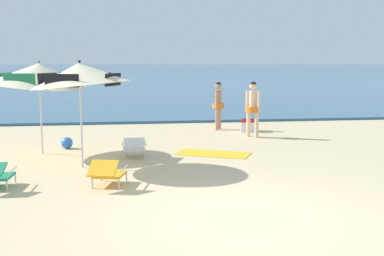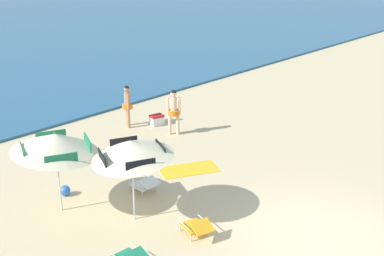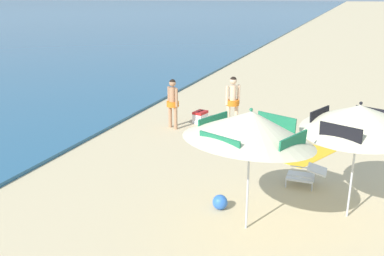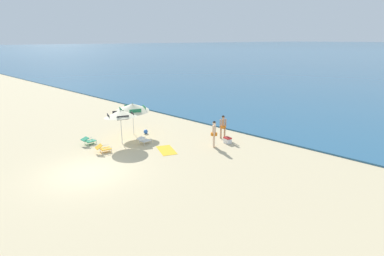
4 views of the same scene
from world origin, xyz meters
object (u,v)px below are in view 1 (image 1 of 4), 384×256
Objects in this scene: person_standing_near_shore at (253,105)px; beach_towel at (213,154)px; cooler_box at (248,125)px; lounge_chair_under_umbrella at (107,172)px; person_standing_beside at (218,102)px; beach_umbrella_striped_second at (39,74)px; beach_ball at (67,143)px; beach_umbrella_striped_main at (80,74)px; lounge_chair_beside_umbrella at (134,146)px.

person_standing_near_shore is 3.18m from beach_towel.
lounge_chair_under_umbrella is at bearing -123.87° from cooler_box.
person_standing_beside is at bearing 77.05° from beach_towel.
beach_umbrella_striped_second is at bearing 171.64° from beach_towel.
beach_umbrella_striped_second is 2.02m from beach_ball.
beach_towel is at bearing 48.76° from lounge_chair_under_umbrella.
person_standing_near_shore is (4.20, 5.37, 0.71)m from lounge_chair_under_umbrella.
beach_umbrella_striped_main reaches higher than person_standing_beside.
person_standing_beside is at bearing 63.99° from lounge_chair_under_umbrella.
beach_umbrella_striped_main is 1.66× the size of person_standing_beside.
beach_umbrella_striped_main reaches higher than lounge_chair_under_umbrella.
lounge_chair_beside_umbrella is (1.14, 0.91, -1.73)m from beach_umbrella_striped_main.
person_standing_beside is at bearing 53.06° from beach_umbrella_striped_main.
beach_umbrella_striped_second reaches higher than lounge_chair_beside_umbrella.
lounge_chair_under_umbrella is 8.00m from person_standing_beside.
lounge_chair_beside_umbrella is at bearing -143.29° from person_standing_near_shore.
beach_umbrella_striped_main is at bearing -136.00° from cooler_box.
lounge_chair_beside_umbrella reaches higher than beach_ball.
person_standing_near_shore is at bearing 36.71° from lounge_chair_beside_umbrella.
beach_umbrella_striped_main reaches higher than person_standing_near_shore.
lounge_chair_beside_umbrella is 2.81× the size of beach_ball.
lounge_chair_beside_umbrella is 2.29m from beach_ball.
beach_ball is (-0.60, 2.41, -1.86)m from beach_umbrella_striped_main.
beach_umbrella_striped_main reaches higher than beach_towel.
beach_umbrella_striped_second is at bearing 116.17° from lounge_chair_under_umbrella.
beach_ball is 0.17× the size of beach_towel.
lounge_chair_under_umbrella reaches higher than lounge_chair_beside_umbrella.
person_standing_beside is at bearing 56.87° from lounge_chair_beside_umbrella.
person_standing_beside is at bearing 111.40° from person_standing_near_shore.
beach_umbrella_striped_second is at bearing -162.27° from person_standing_near_shore.
lounge_chair_under_umbrella is 6.85m from person_standing_near_shore.
cooler_box is at bearing 56.13° from lounge_chair_under_umbrella.
beach_umbrella_striped_main is 3.86m from beach_towel.
person_standing_near_shore reaches higher than beach_towel.
person_standing_near_shore reaches higher than lounge_chair_beside_umbrella.
lounge_chair_under_umbrella is 2.70m from lounge_chair_beside_umbrella.
beach_umbrella_striped_main is 2.52m from lounge_chair_under_umbrella.
cooler_box is at bearing -35.12° from person_standing_beside.
beach_umbrella_striped_second is 3.80× the size of lounge_chair_beside_umbrella.
lounge_chair_beside_umbrella is 0.51× the size of person_standing_near_shore.
person_standing_beside is 2.89× the size of cooler_box.
person_standing_near_shore is 1.05× the size of person_standing_beside.
lounge_chair_under_umbrella is (0.59, -1.73, -1.74)m from beach_umbrella_striped_main.
person_standing_near_shore is at bearing -68.60° from person_standing_beside.
person_standing_near_shore reaches higher than beach_ball.
beach_umbrella_striped_second is 1.82× the size of beach_towel.
cooler_box is (0.89, -0.63, -0.73)m from person_standing_beside.
beach_towel is (-0.99, -4.30, -0.93)m from person_standing_beside.
lounge_chair_under_umbrella is at bearing -128.04° from person_standing_near_shore.
lounge_chair_beside_umbrella is 1.99m from beach_towel.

